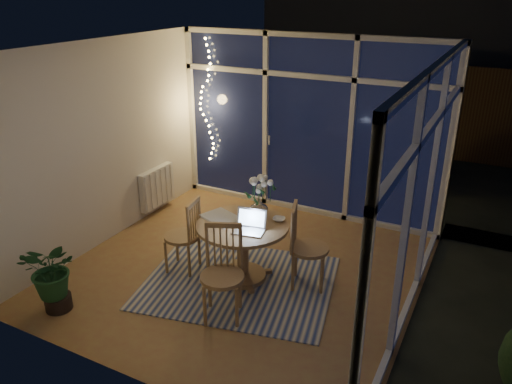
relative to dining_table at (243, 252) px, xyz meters
The scene contains 25 objects.
floor 0.40m from the dining_table, 122.16° to the left, with size 4.00×4.00×0.00m, color #905C3F.
ceiling 2.25m from the dining_table, 122.16° to the left, with size 4.00×4.00×0.00m, color white.
wall_back 2.35m from the dining_table, 92.50° to the left, with size 4.00×0.04×2.60m, color silver.
wall_front 2.08m from the dining_table, 92.90° to the right, with size 4.00×0.04×2.60m, color silver.
wall_left 2.30m from the dining_table, behind, with size 0.04×4.00×2.60m, color silver.
wall_right 2.13m from the dining_table, ahead, with size 0.04×4.00×2.60m, color silver.
window_wall_back 2.31m from the dining_table, 92.55° to the left, with size 4.00×0.10×2.60m, color silver.
window_wall_right 2.10m from the dining_table, ahead, with size 0.10×4.00×2.60m, color silver.
radiator 2.29m from the dining_table, 152.71° to the left, with size 0.10×0.70×0.58m, color silver.
fairy_lights 2.92m from the dining_table, 130.67° to the left, with size 0.24×0.10×1.85m, color #FDCF65, non-canonical shape.
garden_patio 5.18m from the dining_table, 85.49° to the left, with size 12.00×6.00×0.10m, color black.
garden_fence 5.68m from the dining_table, 90.95° to the left, with size 11.00×0.08×1.80m, color #362113.
neighbour_roof 8.85m from the dining_table, 88.63° to the left, with size 7.00×3.00×2.20m, color #30343A.
garden_shrubs 3.66m from the dining_table, 104.13° to the left, with size 0.90×0.90×0.90m, color black.
rug 0.36m from the dining_table, 90.00° to the right, with size 2.12×1.70×0.01m, color beige.
dining_table is the anchor object (origin of this frame).
chair_left 0.76m from the dining_table, 168.46° to the right, with size 0.44×0.44×0.94m, color olive.
chair_right 0.77m from the dining_table, 16.97° to the left, with size 0.46×0.46×1.00m, color olive.
chair_front 0.77m from the dining_table, 77.21° to the right, with size 0.47×0.47×1.02m, color olive.
laptop 0.52m from the dining_table, 42.25° to the right, with size 0.33×0.28×0.24m, color #B6B6BA, non-canonical shape.
flower_vase 0.54m from the dining_table, 77.45° to the left, with size 0.20×0.20×0.21m, color white.
bowl 0.56m from the dining_table, 38.63° to the left, with size 0.15×0.15×0.04m, color white.
newspapers 0.47m from the dining_table, behind, with size 0.42×0.32×0.01m, color white.
phone 0.37m from the dining_table, 42.06° to the right, with size 0.10×0.05×0.01m, color black.
potted_plant 2.03m from the dining_table, 135.92° to the right, with size 0.54×0.47×0.76m, color #184422.
Camera 1 is at (2.52, -4.53, 3.21)m, focal length 35.00 mm.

